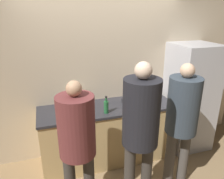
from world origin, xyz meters
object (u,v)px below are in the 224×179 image
(person_left, at_px, (77,136))
(bottle_green, at_px, (106,106))
(person_right, at_px, (182,115))
(refrigerator, at_px, (189,97))
(person_center, at_px, (141,124))
(utensil_crock, at_px, (143,92))
(fruit_bowl, at_px, (79,103))
(cup_black, at_px, (124,100))
(bottle_red, at_px, (138,95))
(cup_red, at_px, (143,100))

(person_left, xyz_separation_m, bottle_green, (0.51, 0.63, 0.01))
(person_left, height_order, person_right, person_right)
(refrigerator, xyz_separation_m, person_center, (-1.34, -0.95, 0.22))
(refrigerator, height_order, person_left, refrigerator)
(refrigerator, distance_m, utensil_crock, 0.78)
(fruit_bowl, bearing_deg, bottle_green, -45.28)
(person_center, xyz_separation_m, fruit_bowl, (-0.51, 1.09, -0.15))
(utensil_crock, bearing_deg, cup_black, -155.60)
(person_center, bearing_deg, person_left, 169.16)
(person_left, height_order, bottle_green, person_left)
(utensil_crock, xyz_separation_m, cup_black, (-0.42, -0.19, -0.03))
(bottle_red, bearing_deg, cup_black, -165.10)
(refrigerator, relative_size, person_right, 1.04)
(refrigerator, relative_size, bottle_red, 10.96)
(cup_red, bearing_deg, cup_black, 159.81)
(refrigerator, distance_m, cup_red, 0.88)
(refrigerator, height_order, fruit_bowl, refrigerator)
(person_left, bearing_deg, utensil_crock, 39.96)
(fruit_bowl, relative_size, bottle_green, 1.22)
(person_center, distance_m, bottle_red, 1.20)
(person_right, relative_size, bottle_red, 10.49)
(person_right, relative_size, cup_red, 17.92)
(refrigerator, height_order, utensil_crock, refrigerator)
(fruit_bowl, height_order, bottle_red, bottle_red)
(cup_black, bearing_deg, cup_red, -20.19)
(cup_black, bearing_deg, person_right, -63.55)
(person_center, relative_size, fruit_bowl, 5.86)
(fruit_bowl, xyz_separation_m, cup_black, (0.70, -0.07, -0.02))
(person_left, bearing_deg, person_right, 0.73)
(person_center, bearing_deg, bottle_red, 67.12)
(refrigerator, distance_m, bottle_red, 0.90)
(person_left, xyz_separation_m, cup_black, (0.88, 0.90, -0.05))
(bottle_green, bearing_deg, fruit_bowl, 134.72)
(bottle_red, xyz_separation_m, cup_black, (-0.27, -0.07, -0.03))
(person_left, distance_m, fruit_bowl, 0.98)
(refrigerator, height_order, cup_red, refrigerator)
(refrigerator, relative_size, bottle_green, 7.10)
(refrigerator, bearing_deg, cup_black, 176.13)
(bottle_green, height_order, cup_black, bottle_green)
(bottle_red, xyz_separation_m, bottle_green, (-0.64, -0.34, 0.03))
(person_center, distance_m, cup_red, 1.05)
(refrigerator, xyz_separation_m, person_right, (-0.71, -0.80, 0.15))
(refrigerator, distance_m, person_right, 1.08)
(refrigerator, distance_m, cup_black, 1.15)
(refrigerator, distance_m, fruit_bowl, 1.86)
(refrigerator, distance_m, person_center, 1.66)
(refrigerator, height_order, person_center, person_center)
(bottle_red, bearing_deg, utensil_crock, 38.26)
(refrigerator, height_order, cup_black, refrigerator)
(person_right, distance_m, bottle_red, 0.97)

